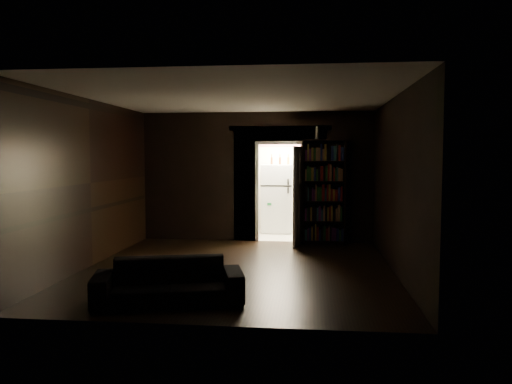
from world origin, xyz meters
The scene contains 9 objects.
ground centered at (0.00, 0.00, 0.00)m, with size 5.50×5.50×0.00m, color black.
room_walls centered at (-0.01, 1.07, 1.68)m, with size 5.02×5.61×2.84m.
kitchen_alcove centered at (0.50, 3.87, 1.21)m, with size 2.20×1.80×2.60m.
sofa centered at (-0.61, -1.93, 0.36)m, with size 1.86×0.81×0.72m, color black.
bookshelf centered at (1.44, 2.55, 1.10)m, with size 0.90×0.32×2.20m, color black.
refrigerator centered at (0.37, 4.03, 0.82)m, with size 0.74×0.68×1.65m, color silver.
door centered at (0.91, 2.31, 1.02)m, with size 0.85×0.05×2.05m, color silver.
figurine centered at (1.29, 2.51, 2.34)m, with size 0.09×0.09×0.27m, color white.
bottles centered at (0.43, 4.02, 1.77)m, with size 0.61×0.08×0.25m, color black.
Camera 1 is at (1.17, -7.99, 1.85)m, focal length 35.00 mm.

